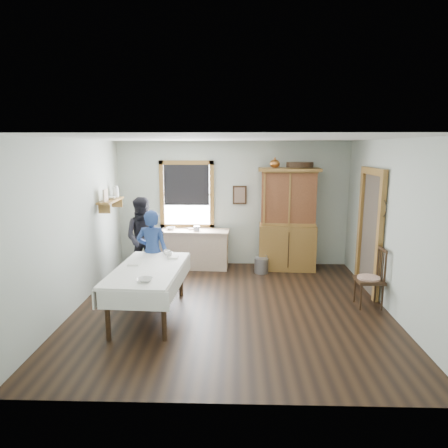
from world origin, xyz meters
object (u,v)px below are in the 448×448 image
object	(u,v)px
work_counter	(195,249)
china_hutch	(288,219)
woman_blue	(152,255)
figure_dark	(145,241)
dining_table	(149,292)
pail	(261,265)
wicker_basket	(274,265)
spindle_chair	(369,277)

from	to	relation	value
work_counter	china_hutch	size ratio (longest dim) A/B	0.67
woman_blue	figure_dark	xyz separation A→B (m)	(-0.34, 0.88, 0.05)
china_hutch	dining_table	bearing A→B (deg)	-131.40
figure_dark	pail	bearing A→B (deg)	5.67
wicker_basket	figure_dark	xyz separation A→B (m)	(-2.61, -0.60, 0.65)
work_counter	wicker_basket	world-z (taller)	work_counter
wicker_basket	figure_dark	distance (m)	2.76
pail	woman_blue	world-z (taller)	woman_blue
china_hutch	dining_table	xyz separation A→B (m)	(-2.43, -2.47, -0.69)
spindle_chair	pail	xyz separation A→B (m)	(-1.64, 1.73, -0.34)
wicker_basket	woman_blue	world-z (taller)	woman_blue
dining_table	china_hutch	bearing A→B (deg)	45.56
pail	wicker_basket	xyz separation A→B (m)	(0.28, 0.23, -0.06)
wicker_basket	work_counter	bearing A→B (deg)	176.97
work_counter	pail	xyz separation A→B (m)	(1.41, -0.32, -0.26)
pail	woman_blue	size ratio (longest dim) A/B	0.22
spindle_chair	dining_table	bearing A→B (deg)	-172.67
spindle_chair	woman_blue	world-z (taller)	woman_blue
work_counter	spindle_chair	distance (m)	3.67
spindle_chair	woman_blue	xyz separation A→B (m)	(-3.63, 0.47, 0.20)
work_counter	pail	size ratio (longest dim) A/B	4.66
woman_blue	work_counter	bearing A→B (deg)	-106.92
china_hutch	pail	world-z (taller)	china_hutch
spindle_chair	figure_dark	xyz separation A→B (m)	(-3.97, 1.36, 0.25)
spindle_chair	pail	bearing A→B (deg)	133.47
spindle_chair	wicker_basket	size ratio (longest dim) A/B	2.91
pail	figure_dark	xyz separation A→B (m)	(-2.34, -0.37, 0.59)
figure_dark	spindle_chair	bearing A→B (deg)	-22.21
china_hutch	figure_dark	bearing A→B (deg)	-163.99
pail	china_hutch	bearing A→B (deg)	28.02
work_counter	dining_table	xyz separation A→B (m)	(-0.46, -2.50, -0.03)
wicker_basket	woman_blue	size ratio (longest dim) A/B	0.24
dining_table	pail	world-z (taller)	dining_table
wicker_basket	china_hutch	bearing A→B (deg)	12.56
work_counter	pail	world-z (taller)	work_counter
figure_dark	woman_blue	bearing A→B (deg)	-72.29
woman_blue	figure_dark	world-z (taller)	figure_dark
china_hutch	pail	bearing A→B (deg)	-148.94
work_counter	wicker_basket	size ratio (longest dim) A/B	4.26
work_counter	wicker_basket	distance (m)	1.72
wicker_basket	woman_blue	bearing A→B (deg)	-146.78
work_counter	figure_dark	xyz separation A→B (m)	(-0.93, -0.69, 0.33)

